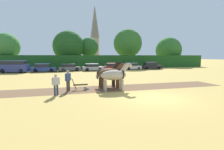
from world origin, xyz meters
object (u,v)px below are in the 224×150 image
tree_left (6,46)px  draft_horse_trail_left (108,73)px  parked_car_center_left (69,68)px  plow (82,86)px  farmer_beside_team (103,74)px  tree_right (169,50)px  tree_center_left (68,46)px  parked_car_right (132,66)px  parked_van (14,67)px  parked_car_left (44,68)px  draft_horse_lead_right (111,74)px  farmer_at_plow (68,79)px  parked_car_center_right (113,67)px  farmer_onlooker_left (56,83)px  draft_horse_lead_left (115,75)px  parked_car_center (92,67)px  church_spire (95,33)px  parked_car_far_right (151,66)px  tree_center (89,47)px  tree_center_right (128,43)px

tree_left → draft_horse_trail_left: 29.22m
parked_car_center_left → plow: bearing=-94.6°
farmer_beside_team → parked_car_center_left: bearing=94.8°
tree_right → parked_car_center_left: 30.03m
tree_center_left → parked_car_right: (12.65, -9.04, -4.57)m
tree_center_left → parked_van: (-9.89, -9.72, -4.16)m
farmer_beside_team → parked_car_left: bearing=109.9°
draft_horse_lead_right → farmer_at_plow: (-3.80, -0.13, -0.31)m
tree_right → parked_car_center_right: bearing=-155.3°
tree_center_left → farmer_at_plow: bearing=-93.5°
tree_right → farmer_onlooker_left: tree_right is taller
draft_horse_lead_left → draft_horse_lead_right: (0.02, 1.15, 0.00)m
tree_right → parked_car_right: tree_right is taller
parked_car_center → church_spire: bearing=76.7°
farmer_beside_team → parked_car_center_right: (6.33, 16.51, -0.26)m
church_spire → parked_car_center: church_spire is taller
church_spire → farmer_onlooker_left: church_spire is taller
farmer_onlooker_left → parked_car_right: bearing=113.6°
draft_horse_lead_left → parked_van: (-11.89, 20.16, -0.24)m
tree_left → farmer_onlooker_left: bearing=-70.2°
tree_center_left → farmer_beside_team: tree_center_left is taller
tree_left → draft_horse_lead_right: size_ratio=2.65×
farmer_onlooker_left → parked_car_far_right: farmer_onlooker_left is taller
parked_van → parked_car_left: parked_van is taller
parked_car_far_right → tree_right: bearing=49.8°
tree_center → parked_van: (-14.81, -9.98, -3.98)m
tree_center_right → tree_center: bearing=176.4°
plow → parked_car_center_left: size_ratio=0.36×
draft_horse_lead_right → farmer_onlooker_left: 5.01m
tree_left → tree_center_left: bearing=11.6°
parked_car_center_left → parked_car_right: size_ratio=1.06×
parked_van → parked_car_far_right: 27.07m
parked_car_right → tree_center: bearing=125.9°
parked_car_center_left → parked_car_right: parked_car_center_left is taller
tree_right → parked_van: 39.16m
draft_horse_trail_left → parked_car_center_left: (-2.56, 18.50, -0.64)m
tree_center_left → parked_car_center: tree_center_left is taller
tree_center_right → church_spire: (-4.26, 21.75, 5.01)m
draft_horse_lead_right → farmer_at_plow: size_ratio=1.65×
tree_center → parked_car_left: bearing=-135.6°
draft_horse_lead_right → draft_horse_lead_left: bearing=-89.1°
parked_car_far_right → parked_car_center_left: bearing=-171.8°
tree_left → tree_center_left: tree_center_left is taller
parked_car_left → parked_car_far_right: (22.25, 0.14, 0.01)m
church_spire → parked_car_center: 33.53m
draft_horse_lead_left → farmer_onlooker_left: (-4.73, -0.37, -0.42)m
tree_center_left → tree_center: tree_center_left is taller
draft_horse_lead_left → parked_car_center_left: (-2.49, 20.80, -0.64)m
parked_car_left → farmer_at_plow: bearing=-76.6°
draft_horse_lead_left → parked_car_center: (1.94, 20.18, -0.64)m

